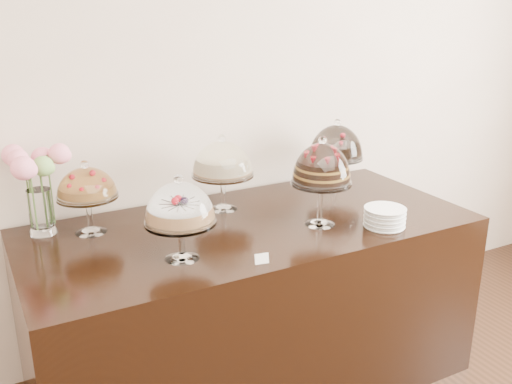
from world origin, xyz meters
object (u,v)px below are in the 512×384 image
display_counter (251,304)px  cake_stand_choco_layer (322,167)px  flower_vase (35,176)px  cake_stand_cheesecake (222,162)px  cake_stand_sugar_sponge (180,207)px  cake_stand_dark_choco (336,145)px  cake_stand_fruit_tart (87,186)px  plate_stack (385,217)px

display_counter → cake_stand_choco_layer: bearing=-28.9°
flower_vase → cake_stand_cheesecake: bearing=-6.7°
cake_stand_sugar_sponge → cake_stand_dark_choco: cake_stand_dark_choco is taller
cake_stand_fruit_tart → flower_vase: size_ratio=0.83×
cake_stand_sugar_sponge → cake_stand_choco_layer: cake_stand_choco_layer is taller
display_counter → plate_stack: size_ratio=11.25×
cake_stand_choco_layer → cake_stand_fruit_tart: 1.10m
cake_stand_choco_layer → cake_stand_dark_choco: bearing=47.5°
cake_stand_dark_choco → flower_vase: size_ratio=0.96×
flower_vase → cake_stand_choco_layer: bearing=-23.3°
cake_stand_fruit_tart → plate_stack: bearing=-25.3°
display_counter → cake_stand_sugar_sponge: (-0.44, -0.21, 0.68)m
cake_stand_dark_choco → flower_vase: bearing=177.0°
cake_stand_sugar_sponge → flower_vase: flower_vase is taller
cake_stand_dark_choco → plate_stack: 0.66m
display_counter → cake_stand_fruit_tart: (-0.72, 0.26, 0.68)m
cake_stand_sugar_sponge → plate_stack: (1.00, -0.13, -0.19)m
cake_stand_sugar_sponge → flower_vase: (-0.48, 0.57, 0.05)m
cake_stand_choco_layer → cake_stand_dark_choco: 0.60m
display_counter → cake_stand_choco_layer: cake_stand_choco_layer is taller
cake_stand_cheesecake → cake_stand_fruit_tart: size_ratio=1.13×
display_counter → flower_vase: 1.23m
cake_stand_sugar_sponge → cake_stand_cheesecake: (0.41, 0.47, 0.02)m
cake_stand_choco_layer → cake_stand_fruit_tart: cake_stand_choco_layer is taller
cake_stand_sugar_sponge → cake_stand_choco_layer: 0.74m
cake_stand_fruit_tart → cake_stand_dark_choco: bearing=0.6°
flower_vase → plate_stack: bearing=-25.3°
cake_stand_fruit_tart → flower_vase: bearing=154.5°
cake_stand_cheesecake → flower_vase: flower_vase is taller
cake_stand_dark_choco → cake_stand_choco_layer: bearing=-132.5°
cake_stand_choco_layer → cake_stand_fruit_tart: size_ratio=1.26×
cake_stand_fruit_tart → cake_stand_sugar_sponge: bearing=-59.7°
cake_stand_choco_layer → display_counter: bearing=151.1°
cake_stand_dark_choco → flower_vase: 1.62m
display_counter → cake_stand_cheesecake: (-0.03, 0.26, 0.71)m
cake_stand_choco_layer → plate_stack: size_ratio=2.27×
cake_stand_dark_choco → flower_vase: flower_vase is taller
cake_stand_choco_layer → cake_stand_cheesecake: bearing=127.9°
cake_stand_cheesecake → plate_stack: cake_stand_cheesecake is taller
display_counter → cake_stand_cheesecake: size_ratio=5.51×
cake_stand_fruit_tart → plate_stack: cake_stand_fruit_tart is taller
cake_stand_cheesecake → cake_stand_dark_choco: size_ratio=0.99×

